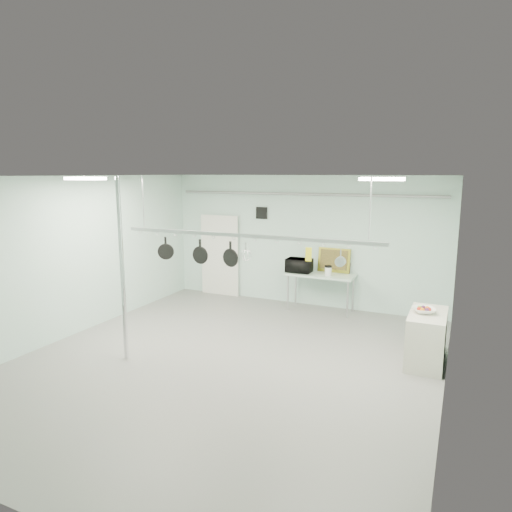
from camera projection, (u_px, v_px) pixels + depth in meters
The scene contains 25 objects.
floor at pixel (227, 362), 7.96m from camera, with size 8.00×8.00×0.00m, color gray.
ceiling at pixel (225, 177), 7.38m from camera, with size 7.00×8.00×0.02m, color silver.
back_wall at pixel (303, 241), 11.24m from camera, with size 7.00×0.02×3.20m, color silver.
right_wall at pixel (450, 295), 6.24m from camera, with size 0.02×8.00×3.20m, color silver.
door at pixel (220, 256), 12.24m from camera, with size 1.10×0.10×2.20m, color silver.
wall_vent at pixel (262, 213), 11.55m from camera, with size 0.30×0.04×0.30m, color black.
conduit_pipe at pixel (302, 194), 10.95m from camera, with size 0.07×0.07×6.60m, color gray.
chrome_pole at pixel (122, 270), 7.83m from camera, with size 0.08×0.08×3.20m, color silver.
prep_table at pixel (321, 277), 10.78m from camera, with size 1.60×0.70×0.91m.
side_cabinet at pixel (427, 338), 7.84m from camera, with size 0.60×1.20×0.90m, color beige.
pot_rack at pixel (244, 234), 7.74m from camera, with size 4.80×0.06×1.00m.
light_panel_left at pixel (85, 178), 7.58m from camera, with size 0.65×0.30×0.05m, color white.
light_panel_right at pixel (382, 179), 6.94m from camera, with size 0.65×0.30×0.05m, color white.
microwave at pixel (299, 265), 10.91m from camera, with size 0.59×0.40×0.33m, color black.
coffee_canister at pixel (328, 271), 10.58m from camera, with size 0.16×0.16×0.19m, color silver.
painting_large at pixel (334, 260), 10.89m from camera, with size 0.78×0.05×0.58m, color gold.
painting_small at pixel (344, 268), 10.82m from camera, with size 0.30×0.04×0.25m, color black.
fruit_bowl at pixel (424, 310), 7.76m from camera, with size 0.37×0.37×0.09m, color white.
skillet_left at pixel (166, 248), 8.47m from camera, with size 0.30×0.06×0.41m, color black, non-canonical shape.
skillet_mid at pixel (200, 251), 8.17m from camera, with size 0.32×0.06×0.44m, color black, non-canonical shape.
skillet_right at pixel (230, 253), 7.92m from camera, with size 0.32×0.06×0.43m, color black, non-canonical shape.
whisk at pixel (246, 252), 7.78m from camera, with size 0.19×0.19×0.32m, color silver, non-canonical shape.
grater at pixel (309, 254), 7.32m from camera, with size 0.10×0.02×0.24m, color gold, non-canonical shape.
saucepan at pixel (340, 258), 7.11m from camera, with size 0.16×0.09×0.29m, color #B9B8BD, non-canonical shape.
fruit_cluster at pixel (424, 308), 7.75m from camera, with size 0.24×0.24×0.09m, color #B01F10, non-canonical shape.
Camera 1 is at (3.58, -6.60, 3.25)m, focal length 32.00 mm.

